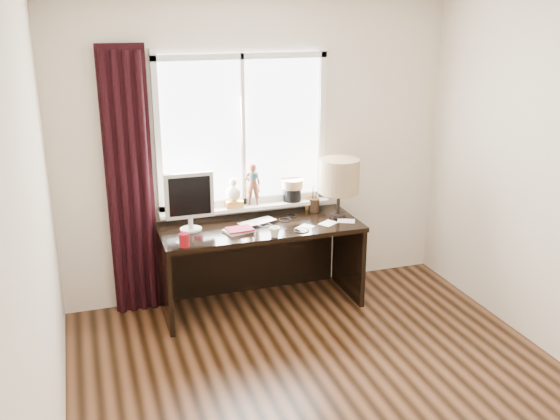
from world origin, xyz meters
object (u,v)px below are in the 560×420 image
object	(u,v)px
red_cup	(184,240)
table_lamp	(339,177)
desk	(258,248)
laptop	(258,222)
monitor	(189,198)
mug	(274,232)

from	to	relation	value
red_cup	table_lamp	distance (m)	1.47
desk	table_lamp	distance (m)	0.94
laptop	monitor	size ratio (longest dim) A/B	0.67
mug	desk	xyz separation A→B (m)	(-0.03, 0.40, -0.29)
laptop	mug	size ratio (longest dim) A/B	3.69
laptop	table_lamp	distance (m)	0.81
desk	red_cup	bearing A→B (deg)	-151.25
red_cup	laptop	bearing A→B (deg)	25.50
laptop	mug	world-z (taller)	mug
desk	mug	bearing A→B (deg)	-85.78
table_lamp	laptop	bearing A→B (deg)	177.25
red_cup	desk	world-z (taller)	red_cup
red_cup	desk	size ratio (longest dim) A/B	0.06
monitor	desk	bearing A→B (deg)	3.08
table_lamp	mug	bearing A→B (deg)	-156.02
laptop	red_cup	xyz separation A→B (m)	(-0.68, -0.33, 0.04)
laptop	red_cup	world-z (taller)	red_cup
laptop	mug	bearing A→B (deg)	-102.02
mug	table_lamp	xyz separation A→B (m)	(0.69, 0.31, 0.32)
mug	monitor	world-z (taller)	monitor
table_lamp	monitor	bearing A→B (deg)	177.35
mug	laptop	bearing A→B (deg)	97.13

